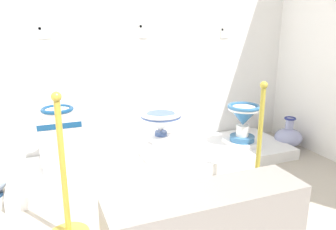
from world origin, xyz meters
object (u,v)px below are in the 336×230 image
(antique_toilet_broad_patterned, at_px, (161,122))
(stanchion_post_near_right, at_px, (258,159))
(antique_toilet_squat_floral, at_px, (59,133))
(info_placard_third, at_px, (225,33))
(plinth_block_squat_floral, at_px, (62,162))
(decorative_vase_spare, at_px, (288,137))
(museum_bench, at_px, (207,220))
(antique_toilet_leftmost, at_px, (243,117))
(info_placard_second, at_px, (143,31))
(info_placard_first, at_px, (45,32))
(plinth_block_broad_patterned, at_px, (161,149))
(plinth_block_leftmost, at_px, (242,143))
(stanchion_post_near_left, at_px, (66,200))

(antique_toilet_broad_patterned, height_order, stanchion_post_near_right, stanchion_post_near_right)
(antique_toilet_squat_floral, bearing_deg, antique_toilet_broad_patterned, -6.57)
(antique_toilet_broad_patterned, height_order, info_placard_third, info_placard_third)
(plinth_block_squat_floral, distance_m, info_placard_third, 2.23)
(decorative_vase_spare, bearing_deg, info_placard_third, 137.59)
(plinth_block_squat_floral, relative_size, museum_bench, 0.28)
(antique_toilet_leftmost, xyz_separation_m, info_placard_second, (-0.94, 0.49, 0.89))
(plinth_block_squat_floral, bearing_deg, info_placard_first, 95.02)
(info_placard_first, height_order, info_placard_third, info_placard_first)
(plinth_block_broad_patterned, distance_m, antique_toilet_leftmost, 0.96)
(antique_toilet_squat_floral, bearing_deg, stanchion_post_near_right, -27.97)
(plinth_block_leftmost, relative_size, decorative_vase_spare, 0.91)
(plinth_block_leftmost, height_order, decorative_vase_spare, decorative_vase_spare)
(info_placard_third, bearing_deg, stanchion_post_near_left, -146.10)
(antique_toilet_squat_floral, bearing_deg, antique_toilet_leftmost, -3.98)
(antique_toilet_leftmost, bearing_deg, antique_toilet_broad_patterned, 178.66)
(plinth_block_broad_patterned, relative_size, plinth_block_leftmost, 1.12)
(antique_toilet_broad_patterned, bearing_deg, plinth_block_leftmost, -1.34)
(antique_toilet_squat_floral, height_order, stanchion_post_near_left, stanchion_post_near_left)
(antique_toilet_squat_floral, distance_m, stanchion_post_near_left, 0.95)
(plinth_block_broad_patterned, relative_size, decorative_vase_spare, 1.01)
(info_placard_first, distance_m, stanchion_post_near_right, 2.24)
(plinth_block_leftmost, height_order, info_placard_third, info_placard_third)
(plinth_block_squat_floral, xyz_separation_m, plinth_block_leftmost, (1.86, -0.13, -0.02))
(info_placard_first, bearing_deg, stanchion_post_near_left, -90.32)
(antique_toilet_leftmost, bearing_deg, stanchion_post_near_right, -113.91)
(antique_toilet_squat_floral, height_order, plinth_block_leftmost, antique_toilet_squat_floral)
(antique_toilet_squat_floral, distance_m, stanchion_post_near_right, 1.77)
(plinth_block_squat_floral, relative_size, antique_toilet_broad_patterned, 0.91)
(stanchion_post_near_right, bearing_deg, info_placard_second, 118.06)
(stanchion_post_near_left, bearing_deg, antique_toilet_broad_patterned, 40.29)
(plinth_block_leftmost, xyz_separation_m, stanchion_post_near_left, (-1.90, -0.80, 0.14))
(antique_toilet_leftmost, bearing_deg, info_placard_third, 87.48)
(info_placard_third, bearing_deg, info_placard_second, -180.00)
(stanchion_post_near_right, bearing_deg, info_placard_first, 143.23)
(antique_toilet_broad_patterned, xyz_separation_m, stanchion_post_near_right, (0.62, -0.72, -0.21))
(plinth_block_broad_patterned, xyz_separation_m, info_placard_second, (-0.01, 0.47, 1.13))
(antique_toilet_squat_floral, relative_size, decorative_vase_spare, 1.31)
(plinth_block_squat_floral, relative_size, antique_toilet_squat_floral, 0.76)
(info_placard_third, relative_size, museum_bench, 0.09)
(info_placard_third, relative_size, decorative_vase_spare, 0.32)
(antique_toilet_squat_floral, distance_m, museum_bench, 1.60)
(plinth_block_squat_floral, xyz_separation_m, plinth_block_broad_patterned, (0.93, -0.11, 0.04))
(plinth_block_broad_patterned, xyz_separation_m, museum_bench, (-0.16, -1.27, 0.01))
(info_placard_first, bearing_deg, plinth_block_leftmost, -14.48)
(info_placard_second, relative_size, decorative_vase_spare, 0.39)
(plinth_block_leftmost, xyz_separation_m, antique_toilet_leftmost, (-0.00, -0.00, 0.29))
(antique_toilet_leftmost, xyz_separation_m, stanchion_post_near_right, (-0.31, -0.70, -0.16))
(info_placard_first, xyz_separation_m, museum_bench, (0.81, -1.73, -1.11))
(antique_toilet_squat_floral, height_order, decorative_vase_spare, antique_toilet_squat_floral)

